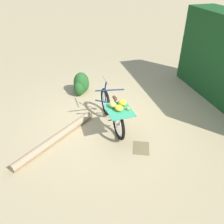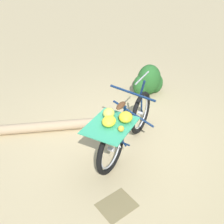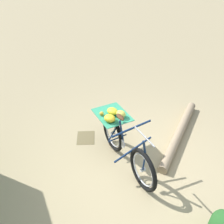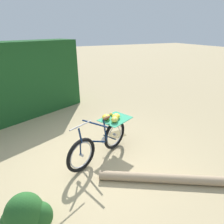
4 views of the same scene
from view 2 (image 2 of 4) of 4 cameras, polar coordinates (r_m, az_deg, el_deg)
name	(u,v)px [view 2 (image 2 of 4)]	position (r m, az deg, el deg)	size (l,w,h in m)	color
ground_plane	(132,143)	(4.23, 4.47, -6.85)	(60.00, 60.00, 0.00)	tan
bicycle	(125,127)	(3.77, 2.87, -3.32)	(1.74, 1.02, 1.03)	black
fallen_log	(48,126)	(4.58, -13.94, -3.10)	(0.17, 0.17, 2.35)	#9E8466
shrub_cluster	(148,81)	(5.58, 8.06, 6.71)	(0.69, 0.47, 0.66)	#235623
leaf_litter_patch	(117,205)	(3.36, 1.07, -19.93)	(0.44, 0.36, 0.01)	olive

